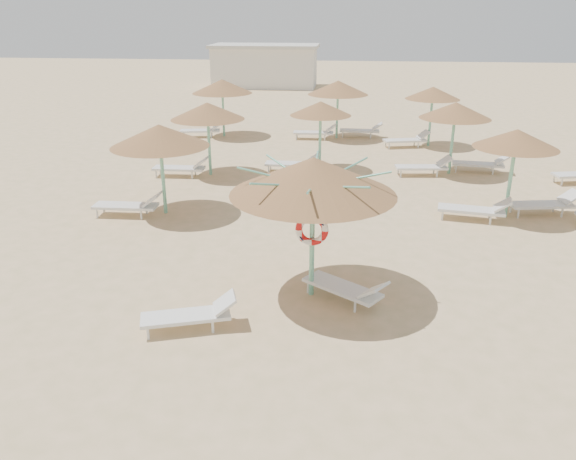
# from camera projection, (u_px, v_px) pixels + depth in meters

# --- Properties ---
(ground) EXTENTS (120.00, 120.00, 0.00)m
(ground) POSITION_uv_depth(u_px,v_px,m) (305.00, 295.00, 12.27)
(ground) COLOR #DFB588
(ground) RESTS_ON ground
(main_palapa) EXTENTS (3.43, 3.43, 3.08)m
(main_palapa) POSITION_uv_depth(u_px,v_px,m) (313.00, 177.00, 11.33)
(main_palapa) COLOR #6FC0A2
(main_palapa) RESTS_ON ground
(lounger_main_a) EXTENTS (1.92, 1.09, 0.67)m
(lounger_main_a) POSITION_uv_depth(u_px,v_px,m) (192.00, 314.00, 10.87)
(lounger_main_a) COLOR silver
(lounger_main_a) RESTS_ON ground
(lounger_main_b) EXTENTS (1.88, 1.57, 0.69)m
(lounger_main_b) POSITION_uv_depth(u_px,v_px,m) (347.00, 288.00, 11.87)
(lounger_main_b) COLOR silver
(lounger_main_b) RESTS_ON ground
(palapa_field) EXTENTS (18.75, 14.22, 2.72)m
(palapa_field) POSITION_uv_depth(u_px,v_px,m) (351.00, 109.00, 21.15)
(palapa_field) COLOR #6FC0A2
(palapa_field) RESTS_ON ground
(service_hut) EXTENTS (8.40, 4.40, 3.25)m
(service_hut) POSITION_uv_depth(u_px,v_px,m) (265.00, 66.00, 44.63)
(service_hut) COLOR silver
(service_hut) RESTS_ON ground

